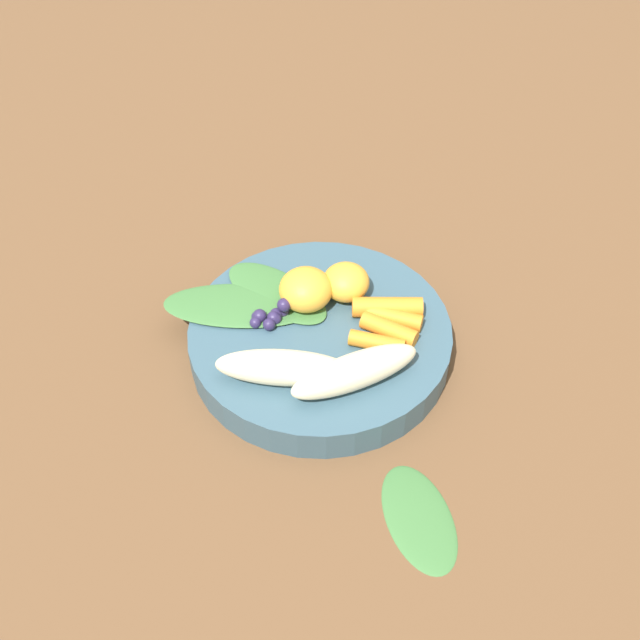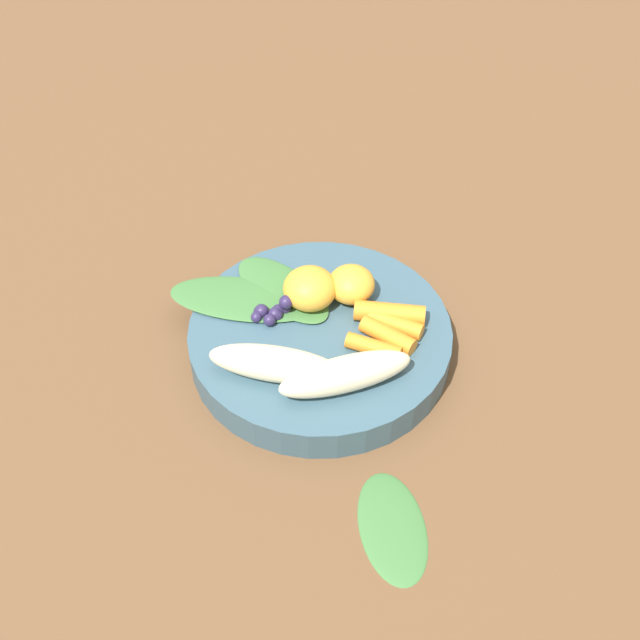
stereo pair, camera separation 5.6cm
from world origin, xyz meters
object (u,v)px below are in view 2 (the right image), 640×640
object	(u,v)px
banana_peeled_left	(346,374)
kale_leaf_stray	(392,526)
orange_segment_near	(310,288)
bowl	(320,340)
banana_peeled_right	(275,364)

from	to	relation	value
banana_peeled_left	kale_leaf_stray	world-z (taller)	banana_peeled_left
banana_peeled_left	orange_segment_near	bearing A→B (deg)	89.37
bowl	banana_peeled_left	bearing A→B (deg)	-56.85
banana_peeled_right	kale_leaf_stray	world-z (taller)	banana_peeled_right
banana_peeled_right	kale_leaf_stray	distance (m)	0.16
orange_segment_near	kale_leaf_stray	size ratio (longest dim) A/B	0.50
orange_segment_near	banana_peeled_left	bearing A→B (deg)	-57.32
bowl	kale_leaf_stray	bearing A→B (deg)	-57.30
kale_leaf_stray	banana_peeled_left	bearing A→B (deg)	-171.55
orange_segment_near	kale_leaf_stray	xyz separation A→B (m)	(0.12, -0.18, -0.05)
banana_peeled_left	kale_leaf_stray	xyz separation A→B (m)	(0.06, -0.10, -0.04)
bowl	orange_segment_near	xyz separation A→B (m)	(-0.02, 0.03, 0.03)
banana_peeled_left	banana_peeled_right	distance (m)	0.06
bowl	orange_segment_near	bearing A→B (deg)	121.69
banana_peeled_left	banana_peeled_right	xyz separation A→B (m)	(-0.06, -0.01, 0.00)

